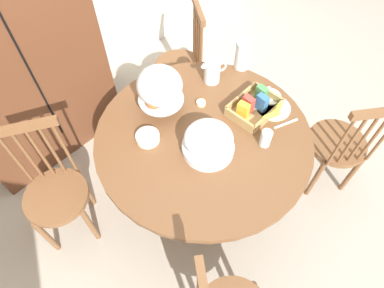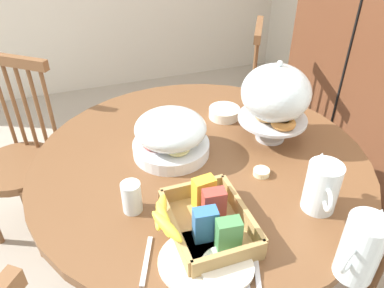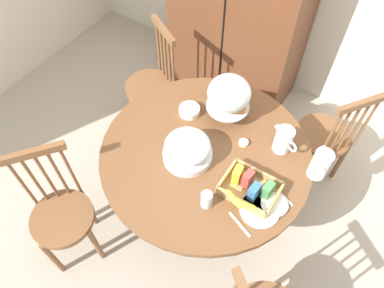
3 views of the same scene
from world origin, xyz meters
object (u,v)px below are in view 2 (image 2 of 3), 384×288
at_px(milk_pitcher, 360,251).
at_px(drinking_glass, 132,197).
at_px(cereal_bowl, 224,113).
at_px(butter_dish, 261,172).
at_px(fruit_platter_covered, 171,135).
at_px(cereal_basket, 206,220).
at_px(orange_juice_pitcher, 321,189).
at_px(china_plate_small, 227,267).
at_px(dining_table, 200,194).
at_px(pastry_stand_with_dome, 276,96).
at_px(china_plate_large, 196,262).
at_px(windsor_chair_by_cabinet, 21,164).
at_px(windsor_chair_near_window, 229,106).

distance_m(milk_pitcher, drinking_glass, 0.68).
relative_size(cereal_bowl, butter_dish, 2.33).
xyz_separation_m(fruit_platter_covered, cereal_basket, (0.42, -0.02, -0.04)).
bearing_deg(orange_juice_pitcher, china_plate_small, -70.92).
bearing_deg(dining_table, pastry_stand_with_dome, 95.94).
bearing_deg(dining_table, cereal_bowl, 140.53).
bearing_deg(china_plate_large, fruit_platter_covered, 170.56).
bearing_deg(windsor_chair_by_cabinet, drinking_glass, 28.16).
bearing_deg(orange_juice_pitcher, milk_pitcher, -13.51).
bearing_deg(cereal_bowl, butter_dish, -4.81).
height_order(windsor_chair_near_window, cereal_basket, windsor_chair_near_window).
distance_m(windsor_chair_by_cabinet, orange_juice_pitcher, 1.46).
relative_size(milk_pitcher, china_plate_large, 0.90).
xyz_separation_m(milk_pitcher, drinking_glass, (-0.44, -0.52, -0.04)).
bearing_deg(china_plate_large, china_plate_small, 52.49).
distance_m(cereal_basket, cereal_bowl, 0.69).
distance_m(milk_pitcher, china_plate_small, 0.35).
xyz_separation_m(dining_table, drinking_glass, (0.19, -0.31, 0.25)).
relative_size(fruit_platter_covered, butter_dish, 5.00).
bearing_deg(windsor_chair_by_cabinet, butter_dish, 49.49).
bearing_deg(milk_pitcher, fruit_platter_covered, -156.29).
distance_m(windsor_chair_by_cabinet, drinking_glass, 0.97).
distance_m(fruit_platter_covered, butter_dish, 0.37).
distance_m(windsor_chair_near_window, windsor_chair_by_cabinet, 1.25).
xyz_separation_m(drinking_glass, butter_dish, (-0.02, 0.48, -0.04)).
bearing_deg(milk_pitcher, windsor_chair_by_cabinet, -142.64).
relative_size(dining_table, china_plate_small, 8.72).
bearing_deg(china_plate_large, pastry_stand_with_dome, 134.08).
xyz_separation_m(orange_juice_pitcher, cereal_bowl, (-0.64, -0.06, -0.06)).
height_order(windsor_chair_near_window, china_plate_small, windsor_chair_near_window).
distance_m(dining_table, windsor_chair_near_window, 0.96).
relative_size(china_plate_large, drinking_glass, 2.00).
bearing_deg(milk_pitcher, drinking_glass, -130.29).
xyz_separation_m(dining_table, china_plate_small, (0.51, -0.11, 0.21)).
bearing_deg(drinking_glass, dining_table, 121.95).
height_order(windsor_chair_by_cabinet, china_plate_large, windsor_chair_by_cabinet).
xyz_separation_m(pastry_stand_with_dome, butter_dish, (0.20, -0.15, -0.19)).
distance_m(pastry_stand_with_dome, cereal_bowl, 0.30).
bearing_deg(dining_table, windsor_chair_near_window, 148.22).
height_order(fruit_platter_covered, butter_dish, fruit_platter_covered).
bearing_deg(cereal_bowl, dining_table, -39.47).
xyz_separation_m(windsor_chair_by_cabinet, butter_dish, (0.78, 0.91, 0.30)).
bearing_deg(china_plate_large, windsor_chair_near_window, 151.56).
bearing_deg(orange_juice_pitcher, fruit_platter_covered, -140.77).
xyz_separation_m(china_plate_small, drinking_glass, (-0.32, -0.19, 0.04)).
bearing_deg(dining_table, windsor_chair_by_cabinet, -129.59).
bearing_deg(orange_juice_pitcher, windsor_chair_near_window, 168.94).
distance_m(pastry_stand_with_dome, fruit_platter_covered, 0.44).
distance_m(fruit_platter_covered, orange_juice_pitcher, 0.58).
relative_size(pastry_stand_with_dome, butter_dish, 5.73).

